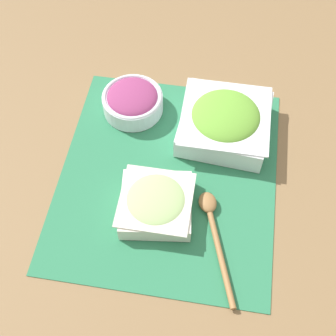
{
  "coord_description": "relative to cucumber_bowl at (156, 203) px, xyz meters",
  "views": [
    {
      "loc": [
        0.53,
        0.08,
        0.86
      ],
      "look_at": [
        0.0,
        0.0,
        0.03
      ],
      "focal_mm": 50.0,
      "sensor_mm": 36.0,
      "label": 1
    }
  ],
  "objects": [
    {
      "name": "placemat",
      "position": [
        -0.09,
        0.01,
        -0.03
      ],
      "size": [
        0.53,
        0.46,
        0.0
      ],
      "color": "#2D7A51",
      "rests_on": "ground_plane"
    },
    {
      "name": "ground_plane",
      "position": [
        -0.09,
        0.01,
        -0.03
      ],
      "size": [
        3.0,
        3.0,
        0.0
      ],
      "primitive_type": "plane",
      "color": "olive"
    },
    {
      "name": "lettuce_bowl",
      "position": [
        -0.22,
        0.12,
        0.01
      ],
      "size": [
        0.21,
        0.21,
        0.08
      ],
      "color": "white",
      "rests_on": "placemat"
    },
    {
      "name": "wooden_spoon",
      "position": [
        0.02,
        0.12,
        -0.02
      ],
      "size": [
        0.24,
        0.1,
        0.02
      ],
      "color": "#9E7042",
      "rests_on": "placemat"
    },
    {
      "name": "cucumber_bowl",
      "position": [
        0.0,
        0.0,
        0.0
      ],
      "size": [
        0.16,
        0.16,
        0.05
      ],
      "color": "silver",
      "rests_on": "placemat"
    },
    {
      "name": "onion_bowl",
      "position": [
        -0.26,
        -0.1,
        0.0
      ],
      "size": [
        0.14,
        0.14,
        0.06
      ],
      "color": "silver",
      "rests_on": "placemat"
    }
  ]
}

